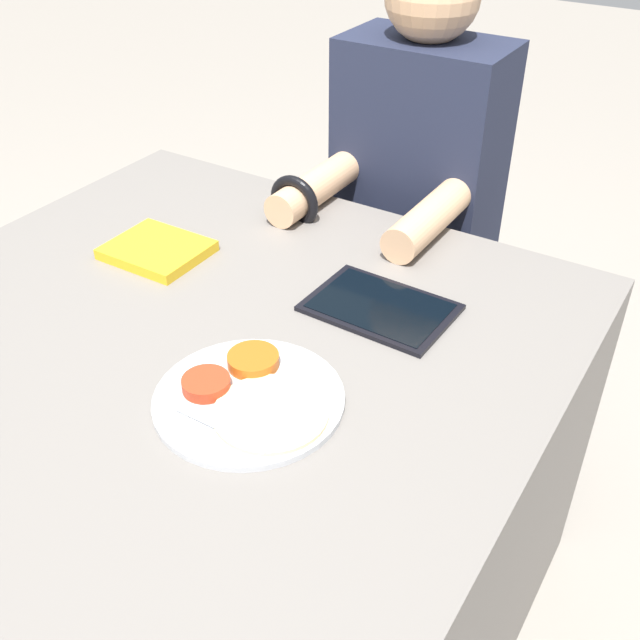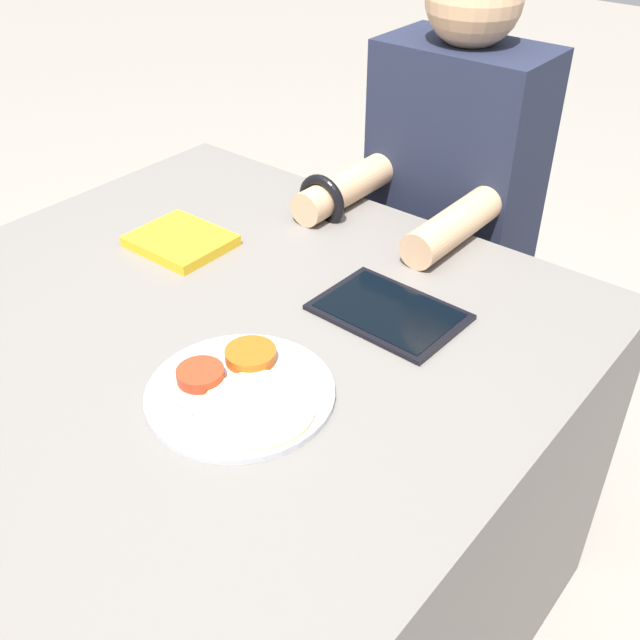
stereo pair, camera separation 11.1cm
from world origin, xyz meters
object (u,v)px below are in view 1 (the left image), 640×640
object	(u,v)px
tablet_device	(380,307)
thali_tray	(249,397)
red_notebook	(157,251)
person_diner	(411,239)

from	to	relation	value
tablet_device	thali_tray	bearing A→B (deg)	-98.98
thali_tray	red_notebook	size ratio (longest dim) A/B	1.54
thali_tray	tablet_device	size ratio (longest dim) A/B	1.13
red_notebook	tablet_device	distance (m)	0.44
thali_tray	red_notebook	xyz separation A→B (m)	(-0.39, 0.24, -0.00)
red_notebook	person_diner	world-z (taller)	person_diner
thali_tray	red_notebook	distance (m)	0.46
red_notebook	tablet_device	bearing A→B (deg)	7.83
red_notebook	person_diner	bearing A→B (deg)	64.66
tablet_device	red_notebook	bearing A→B (deg)	-172.17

